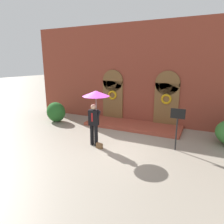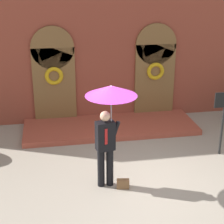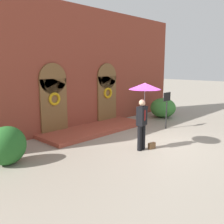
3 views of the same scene
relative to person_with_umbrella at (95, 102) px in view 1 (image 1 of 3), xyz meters
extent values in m
plane|color=gray|center=(0.54, 0.03, -1.91)|extent=(80.00, 80.00, 0.00)
cube|color=brown|center=(0.54, 4.23, 0.89)|extent=(14.00, 0.50, 5.60)
cube|color=brown|center=(-1.06, 3.94, -0.71)|extent=(1.30, 0.08, 2.40)
cylinder|color=brown|center=(-1.06, 3.94, 0.49)|extent=(1.30, 0.08, 1.30)
cube|color=brown|center=(2.14, 3.94, -0.71)|extent=(1.30, 0.08, 2.40)
cylinder|color=brown|center=(2.14, 3.94, 0.49)|extent=(1.30, 0.08, 1.30)
torus|color=#C69314|center=(-1.06, 3.87, -0.36)|extent=(0.56, 0.12, 0.56)
torus|color=#C69314|center=(2.14, 3.87, -0.36)|extent=(0.56, 0.12, 0.56)
cube|color=#98402E|center=(0.54, 3.08, -1.83)|extent=(5.20, 1.80, 0.16)
cylinder|color=black|center=(-0.20, 0.00, -1.46)|extent=(0.16, 0.16, 0.90)
cylinder|color=black|center=(0.00, 0.00, -1.46)|extent=(0.16, 0.16, 0.90)
cube|color=black|center=(-0.10, 0.00, -0.68)|extent=(0.44, 0.31, 0.66)
cube|color=#A51919|center=(-0.10, -0.13, -0.64)|extent=(0.06, 0.02, 0.36)
sphere|color=tan|center=(-0.10, 0.00, -0.22)|extent=(0.22, 0.22, 0.22)
cylinder|color=black|center=(0.12, 0.00, -0.58)|extent=(0.22, 0.09, 0.46)
cylinder|color=gray|center=(0.03, 0.00, -0.26)|extent=(0.02, 0.02, 0.98)
cone|color=#992893|center=(0.03, 0.00, 0.34)|extent=(1.10, 1.10, 0.22)
cone|color=white|center=(0.03, 0.00, 0.35)|extent=(0.60, 0.61, 0.20)
cube|color=brown|center=(0.26, -0.20, -1.80)|extent=(0.30, 0.17, 0.22)
cylinder|color=black|center=(3.12, 1.00, -1.26)|extent=(0.06, 0.06, 1.30)
cube|color=black|center=(3.12, 1.00, -0.39)|extent=(0.56, 0.03, 0.40)
ellipsoid|color=#235B23|center=(-3.95, 2.10, -1.32)|extent=(1.17, 0.95, 1.18)
camera|label=1|loc=(4.02, -6.91, 1.54)|focal=32.00mm
camera|label=2|loc=(-1.23, -7.27, 2.71)|focal=60.00mm
camera|label=3|loc=(-6.91, -5.11, 1.05)|focal=40.00mm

